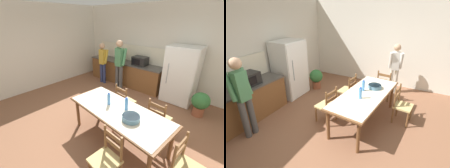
% 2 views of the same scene
% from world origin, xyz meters
% --- Properties ---
extents(ground_plane, '(8.32, 8.32, 0.00)m').
position_xyz_m(ground_plane, '(0.00, 0.00, 0.00)').
color(ground_plane, brown).
extents(wall_back, '(6.52, 0.12, 2.90)m').
position_xyz_m(wall_back, '(0.00, 2.66, 1.45)').
color(wall_back, silver).
rests_on(wall_back, ground).
extents(wall_left, '(0.12, 5.20, 2.90)m').
position_xyz_m(wall_left, '(-3.26, 0.00, 1.45)').
color(wall_left, silver).
rests_on(wall_left, ground).
extents(kitchen_counter, '(3.10, 0.66, 0.88)m').
position_xyz_m(kitchen_counter, '(-1.11, 2.23, 0.44)').
color(kitchen_counter, brown).
rests_on(kitchen_counter, ground).
extents(counter_splashback, '(3.06, 0.03, 0.60)m').
position_xyz_m(counter_splashback, '(-1.10, 2.54, 1.18)').
color(counter_splashback, '#EFE8CB').
rests_on(counter_splashback, kitchen_counter).
extents(refrigerator, '(0.89, 0.73, 1.71)m').
position_xyz_m(refrigerator, '(0.99, 2.19, 0.86)').
color(refrigerator, white).
rests_on(refrigerator, ground).
extents(microwave, '(0.50, 0.39, 0.30)m').
position_xyz_m(microwave, '(-0.44, 2.21, 1.03)').
color(microwave, black).
rests_on(microwave, kitchen_counter).
extents(paper_bag, '(0.24, 0.16, 0.36)m').
position_xyz_m(paper_bag, '(-1.35, 2.20, 1.06)').
color(paper_bag, tan).
rests_on(paper_bag, kitchen_counter).
extents(dining_table, '(2.26, 1.10, 0.76)m').
position_xyz_m(dining_table, '(0.66, -0.35, 0.69)').
color(dining_table, brown).
rests_on(dining_table, ground).
extents(bottle_near_centre, '(0.07, 0.07, 0.27)m').
position_xyz_m(bottle_near_centre, '(0.39, -0.32, 0.89)').
color(bottle_near_centre, '#4C8ED6').
rests_on(bottle_near_centre, dining_table).
extents(bottle_off_centre, '(0.07, 0.07, 0.27)m').
position_xyz_m(bottle_off_centre, '(0.78, -0.25, 0.89)').
color(bottle_off_centre, '#4C8ED6').
rests_on(bottle_off_centre, dining_table).
extents(serving_bowl, '(0.32, 0.32, 0.09)m').
position_xyz_m(serving_bowl, '(1.03, -0.45, 0.82)').
color(serving_bowl, slate).
rests_on(serving_bowl, dining_table).
extents(chair_side_far_left, '(0.48, 0.46, 0.91)m').
position_xyz_m(chair_side_far_left, '(0.24, 0.44, 0.44)').
color(chair_side_far_left, brown).
rests_on(chair_side_far_left, ground).
extents(chair_head_end, '(0.44, 0.46, 0.91)m').
position_xyz_m(chair_head_end, '(2.04, -0.48, 0.44)').
color(chair_head_end, brown).
rests_on(chair_head_end, ground).
extents(chair_side_near_right, '(0.46, 0.44, 0.91)m').
position_xyz_m(chair_side_near_right, '(1.08, -1.13, 0.44)').
color(chair_side_near_right, brown).
rests_on(chair_side_near_right, ground).
extents(chair_side_far_right, '(0.46, 0.44, 0.91)m').
position_xyz_m(chair_side_far_right, '(1.22, 0.34, 0.44)').
color(chair_side_far_right, brown).
rests_on(chair_side_far_right, ground).
extents(person_at_sink, '(0.39, 0.27, 1.57)m').
position_xyz_m(person_at_sink, '(-1.79, 1.71, 0.88)').
color(person_at_sink, navy).
rests_on(person_at_sink, ground).
extents(person_at_counter, '(0.44, 0.30, 1.75)m').
position_xyz_m(person_at_counter, '(-0.95, 1.69, 0.98)').
color(person_at_counter, '#4C4C4C').
rests_on(person_at_counter, ground).
extents(potted_plant, '(0.44, 0.44, 0.67)m').
position_xyz_m(potted_plant, '(1.72, 1.76, 0.39)').
color(potted_plant, brown).
rests_on(potted_plant, ground).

